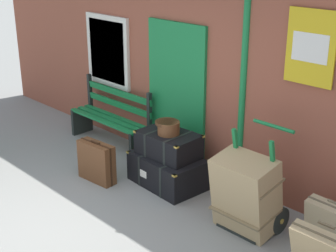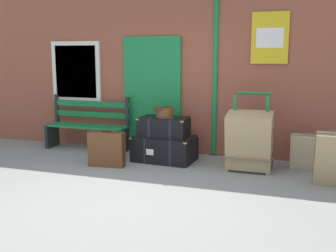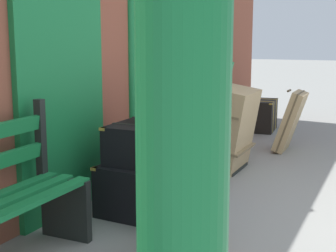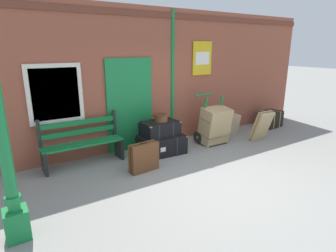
% 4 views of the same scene
% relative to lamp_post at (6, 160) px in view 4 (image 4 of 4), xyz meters
% --- Properties ---
extents(ground_plane, '(60.00, 60.00, 0.00)m').
position_rel_lamp_post_xyz_m(ground_plane, '(3.12, -0.27, -1.06)').
color(ground_plane, gray).
extents(brick_facade, '(10.40, 0.35, 3.20)m').
position_rel_lamp_post_xyz_m(brick_facade, '(3.10, 2.32, 0.54)').
color(brick_facade, brown).
rests_on(brick_facade, ground).
extents(lamp_post, '(0.28, 0.28, 2.82)m').
position_rel_lamp_post_xyz_m(lamp_post, '(0.00, 0.00, 0.00)').
color(lamp_post, '#197A3D').
rests_on(lamp_post, ground).
extents(platform_bench, '(1.60, 0.43, 1.01)m').
position_rel_lamp_post_xyz_m(platform_bench, '(1.38, 1.89, -0.62)').
color(platform_bench, '#197A3D').
rests_on(platform_bench, ground).
extents(steamer_trunk_base, '(1.05, 0.71, 0.43)m').
position_rel_lamp_post_xyz_m(steamer_trunk_base, '(3.04, 1.54, -0.85)').
color(steamer_trunk_base, black).
rests_on(steamer_trunk_base, ground).
extents(steamer_trunk_middle, '(0.82, 0.57, 0.33)m').
position_rel_lamp_post_xyz_m(steamer_trunk_middle, '(3.02, 1.57, -0.48)').
color(steamer_trunk_middle, black).
rests_on(steamer_trunk_middle, steamer_trunk_base).
extents(round_hatbox, '(0.34, 0.31, 0.17)m').
position_rel_lamp_post_xyz_m(round_hatbox, '(3.04, 1.55, -0.22)').
color(round_hatbox, brown).
rests_on(round_hatbox, steamer_trunk_middle).
extents(porters_trolley, '(0.71, 0.63, 1.19)m').
position_rel_lamp_post_xyz_m(porters_trolley, '(4.48, 1.55, -0.79)').
color(porters_trolley, black).
rests_on(porters_trolley, ground).
extents(large_brown_trunk, '(0.70, 0.58, 0.94)m').
position_rel_lamp_post_xyz_m(large_brown_trunk, '(4.48, 1.37, -0.59)').
color(large_brown_trunk, tan).
rests_on(large_brown_trunk, ground).
extents(suitcase_caramel, '(0.51, 0.38, 0.80)m').
position_rel_lamp_post_xyz_m(suitcase_caramel, '(5.66, 0.92, -0.67)').
color(suitcase_caramel, tan).
rests_on(suitcase_caramel, ground).
extents(suitcase_tan, '(0.56, 0.28, 0.58)m').
position_rel_lamp_post_xyz_m(suitcase_tan, '(5.35, 1.72, -0.78)').
color(suitcase_tan, tan).
rests_on(suitcase_tan, ground).
extents(suitcase_beige, '(0.59, 0.25, 0.60)m').
position_rel_lamp_post_xyz_m(suitcase_beige, '(2.27, 0.92, -0.78)').
color(suitcase_beige, brown).
rests_on(suitcase_beige, ground).
extents(corner_trunk, '(0.73, 0.55, 0.49)m').
position_rel_lamp_post_xyz_m(corner_trunk, '(6.95, 1.66, -0.82)').
color(corner_trunk, black).
rests_on(corner_trunk, ground).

